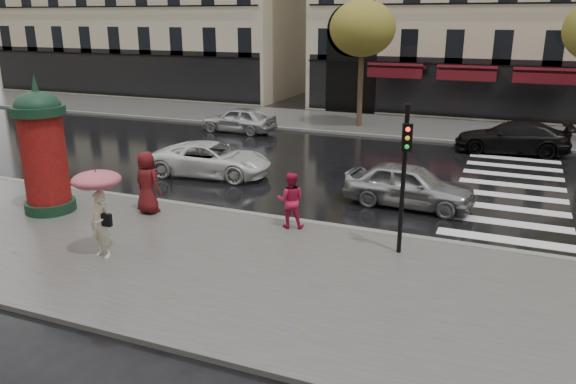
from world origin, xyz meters
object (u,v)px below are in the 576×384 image
at_px(woman_umbrella, 98,199).
at_px(morris_column, 43,148).
at_px(car_black, 512,137).
at_px(car_white, 212,159).
at_px(woman_red, 291,200).
at_px(car_silver, 409,185).
at_px(traffic_light, 404,166).
at_px(car_far_silver, 239,120).
at_px(man_burgundy, 147,182).

xyz_separation_m(woman_umbrella, morris_column, (-3.79, 2.12, 0.48)).
distance_m(woman_umbrella, car_black, 18.47).
distance_m(morris_column, car_white, 6.34).
xyz_separation_m(woman_red, car_silver, (2.64, 3.45, -0.22)).
height_order(traffic_light, car_far_silver, traffic_light).
distance_m(woman_umbrella, morris_column, 4.37).
height_order(woman_red, traffic_light, traffic_light).
xyz_separation_m(man_burgundy, car_silver, (7.04, 3.95, -0.37)).
bearing_deg(man_burgundy, traffic_light, -170.09).
distance_m(woman_umbrella, traffic_light, 7.35).
xyz_separation_m(car_silver, car_black, (2.78, 9.09, 0.00)).
height_order(woman_red, car_black, woman_red).
relative_size(car_silver, car_far_silver, 1.03).
xyz_separation_m(car_silver, car_white, (-7.58, 0.76, -0.06)).
bearing_deg(morris_column, traffic_light, 4.58).
bearing_deg(man_burgundy, woman_umbrella, 117.60).
bearing_deg(man_burgundy, car_white, -72.27).
distance_m(woman_red, car_black, 13.65).
xyz_separation_m(woman_umbrella, woman_red, (3.48, 3.63, -0.68)).
xyz_separation_m(woman_red, man_burgundy, (-4.40, -0.50, 0.15)).
bearing_deg(car_black, woman_umbrella, -33.86).
height_order(woman_red, morris_column, morris_column).
bearing_deg(man_burgundy, car_far_silver, -63.55).
bearing_deg(woman_umbrella, car_black, 61.17).
bearing_deg(car_silver, woman_umbrella, 143.00).
xyz_separation_m(woman_umbrella, car_silver, (6.12, 7.08, -0.90)).
bearing_deg(car_black, woman_red, -28.40).
bearing_deg(morris_column, woman_umbrella, -29.27).
distance_m(woman_umbrella, car_far_silver, 16.29).
bearing_deg(woman_umbrella, traffic_light, 23.91).
bearing_deg(car_silver, traffic_light, -168.32).
bearing_deg(car_silver, car_far_silver, 54.43).
bearing_deg(woman_umbrella, car_silver, 49.16).
height_order(car_black, car_far_silver, car_black).
bearing_deg(car_white, car_black, -57.16).
bearing_deg(car_far_silver, traffic_light, 43.28).
distance_m(morris_column, car_silver, 11.17).
xyz_separation_m(woman_umbrella, traffic_light, (6.69, 2.96, 0.78)).
height_order(woman_umbrella, car_silver, woman_umbrella).
xyz_separation_m(morris_column, car_white, (2.33, 5.72, -1.45)).
bearing_deg(traffic_light, car_far_silver, 130.95).
bearing_deg(morris_column, car_silver, 26.56).
bearing_deg(car_white, morris_column, 151.89).
height_order(morris_column, car_white, morris_column).
relative_size(morris_column, traffic_light, 1.10).
relative_size(woman_red, car_far_silver, 0.40).
bearing_deg(car_white, woman_umbrella, -175.38).
xyz_separation_m(woman_red, morris_column, (-7.27, -1.51, 1.17)).
xyz_separation_m(morris_column, car_black, (12.69, 14.04, -1.38)).
xyz_separation_m(man_burgundy, car_white, (-0.54, 4.71, -0.43)).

